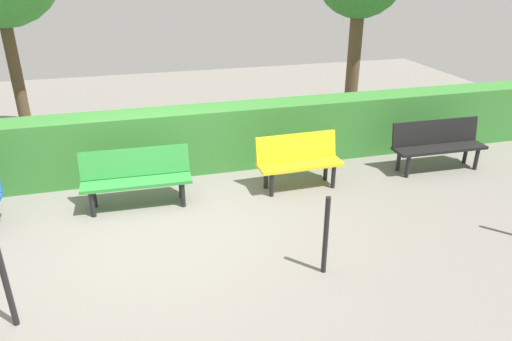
{
  "coord_description": "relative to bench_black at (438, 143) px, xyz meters",
  "views": [
    {
      "loc": [
        0.17,
        5.81,
        3.41
      ],
      "look_at": [
        -1.5,
        -0.31,
        0.55
      ],
      "focal_mm": 33.02,
      "sensor_mm": 36.0,
      "label": 1
    }
  ],
  "objects": [
    {
      "name": "bench_black",
      "position": [
        0.0,
        0.0,
        0.0
      ],
      "size": [
        1.66,
        0.49,
        0.86
      ],
      "rotation": [
        0.0,
        0.0,
        -0.02
      ],
      "color": "black",
      "rests_on": "ground_plane"
    },
    {
      "name": "railing_post_far",
      "position": [
        6.46,
        2.31,
        0.02
      ],
      "size": [
        0.06,
        0.06,
        1.0
      ],
      "primitive_type": "cylinder",
      "color": "black",
      "rests_on": "ground_plane"
    },
    {
      "name": "bench_green",
      "position": [
        5.13,
        0.01,
        -0.0
      ],
      "size": [
        1.61,
        0.51,
        0.86
      ],
      "rotation": [
        0.0,
        0.0,
        -0.03
      ],
      "color": "#2D8C38",
      "rests_on": "ground_plane"
    },
    {
      "name": "railing_post_mid",
      "position": [
        3.08,
        2.31,
        0.02
      ],
      "size": [
        0.06,
        0.06,
        1.0
      ],
      "primitive_type": "cylinder",
      "color": "black",
      "rests_on": "ground_plane"
    },
    {
      "name": "hedge_row",
      "position": [
        3.78,
        -1.1,
        0.06
      ],
      "size": [
        15.76,
        0.62,
        1.1
      ],
      "primitive_type": "cube",
      "color": "#387F33",
      "rests_on": "ground_plane"
    },
    {
      "name": "ground_plane",
      "position": [
        4.91,
        0.75,
        -0.48
      ],
      "size": [
        19.76,
        19.76,
        0.0
      ],
      "primitive_type": "plane",
      "color": "gray"
    },
    {
      "name": "bench_yellow",
      "position": [
        2.59,
        0.04,
        -0.01
      ],
      "size": [
        1.36,
        0.49,
        0.86
      ],
      "rotation": [
        0.0,
        0.0,
        0.02
      ],
      "color": "yellow",
      "rests_on": "ground_plane"
    }
  ]
}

